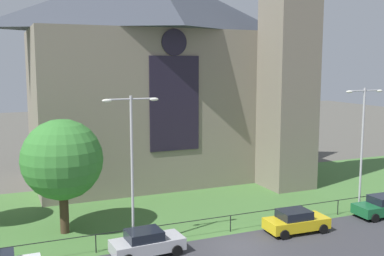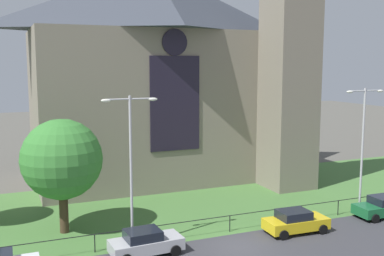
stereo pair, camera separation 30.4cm
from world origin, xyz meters
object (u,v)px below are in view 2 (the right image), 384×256
Objects in this scene: streetlamp_near at (131,154)px; parked_car_silver at (145,242)px; church_building at (163,72)px; streetlamp_far at (363,136)px; parked_car_yellow at (295,221)px; tree_left_near at (62,160)px; parked_car_green at (383,207)px.

parked_car_silver is at bearing -73.17° from streetlamp_near.
streetlamp_far is at bearing -57.65° from church_building.
streetlamp_near is 5.22m from parked_car_silver.
streetlamp_near is 2.16× the size of parked_car_yellow.
church_building reaches higher than streetlamp_far.
parked_car_silver is (0.41, -1.36, -5.02)m from streetlamp_near.
church_building is at bearing 102.41° from parked_car_yellow.
parked_car_silver is at bearing -112.20° from church_building.
parked_car_green is at bearing -14.37° from tree_left_near.
parked_car_silver is 1.01× the size of parked_car_green.
church_building is 22.53m from parked_car_green.
church_building reaches higher than tree_left_near.
church_building is 6.11× the size of parked_car_green.
church_building is at bearing 64.87° from streetlamp_near.
parked_car_green is (10.93, -17.24, -9.53)m from church_building.
tree_left_near is at bearing -12.62° from parked_car_green.
parked_car_green is at bearing -3.01° from parked_car_silver.
streetlamp_far reaches higher than tree_left_near.
streetlamp_near is at bearing -115.13° from church_building.
tree_left_near is 22.91m from parked_car_green.
church_building is 6.07× the size of parked_car_silver.
streetlamp_near is at bearing -2.65° from parked_car_green.
parked_car_yellow is at bearing -79.76° from church_building.
church_building is 2.79× the size of streetlamp_far.
tree_left_near is 5.50m from streetlamp_near.
parked_car_green is (17.94, -0.05, 0.00)m from parked_car_silver.
parked_car_yellow is (14.06, -5.84, -4.15)m from tree_left_near.
parked_car_silver is at bearing 1.59° from parked_car_green.
parked_car_yellow is at bearing -4.51° from parked_car_silver.
church_building is 20.87m from parked_car_silver.
parked_car_silver and parked_car_yellow have the same top height.
parked_car_yellow is at bearing -166.45° from streetlamp_far.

